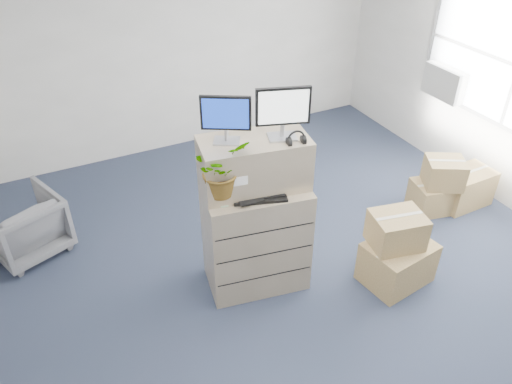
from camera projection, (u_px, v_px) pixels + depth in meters
ground at (306, 291)px, 5.02m from camera, size 7.00×7.00×0.00m
wall_back at (179, 51)px, 6.82m from camera, size 6.00×0.02×2.80m
ac_unit at (446, 82)px, 6.43m from camera, size 0.24×0.60×0.40m
filing_cabinet_lower at (256, 237)px, 4.85m from camera, size 1.05×0.74×1.12m
filing_cabinet_upper at (254, 163)px, 4.44m from camera, size 1.03×0.64×0.48m
monitor_left at (226, 117)px, 4.14m from camera, size 0.39×0.25×0.42m
monitor_right at (283, 110)px, 4.18m from camera, size 0.46×0.25×0.46m
headphones at (296, 139)px, 4.23m from camera, size 0.16×0.04×0.16m
keyboard at (260, 197)px, 4.41m from camera, size 0.51×0.34×0.02m
mouse at (296, 186)px, 4.55m from camera, size 0.11×0.09×0.03m
water_bottle at (260, 172)px, 4.51m from camera, size 0.08×0.08×0.28m
phone_dock at (246, 184)px, 4.53m from camera, size 0.06×0.06×0.13m
external_drive at (285, 173)px, 4.69m from camera, size 0.26×0.21×0.07m
tissue_box at (290, 169)px, 4.61m from camera, size 0.27×0.19×0.09m
potted_plant at (221, 175)px, 4.23m from camera, size 0.59×0.62×0.48m
office_chair at (24, 223)px, 5.33m from camera, size 0.93×0.90×0.75m
cardboard_boxes at (428, 214)px, 5.56m from camera, size 2.32×1.33×0.80m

